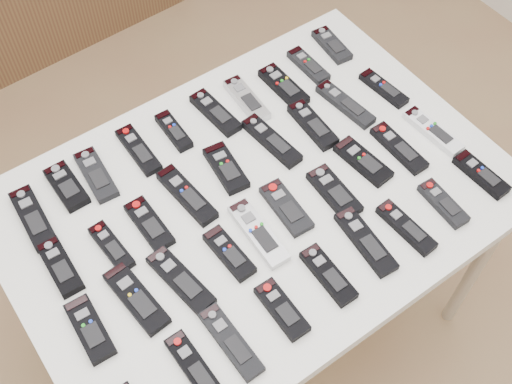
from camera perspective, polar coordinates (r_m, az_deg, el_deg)
ground at (r=2.30m, az=-1.28°, el=-12.31°), size 4.00×4.00×0.00m
table at (r=1.67m, az=0.00°, el=-1.51°), size 1.25×0.88×0.78m
remote_0 at (r=1.67m, az=-19.19°, el=-2.20°), size 0.07×0.19×0.02m
remote_1 at (r=1.70m, az=-16.48°, el=0.48°), size 0.06×0.15×0.02m
remote_2 at (r=1.70m, az=-14.02°, el=1.49°), size 0.07×0.17×0.02m
remote_3 at (r=1.73m, az=-10.41°, el=3.70°), size 0.05×0.18×0.02m
remote_4 at (r=1.75m, az=-7.32°, el=5.39°), size 0.05×0.14×0.02m
remote_5 at (r=1.79m, az=-3.64°, el=7.06°), size 0.06×0.18×0.02m
remote_6 at (r=1.82m, az=-0.84°, el=8.21°), size 0.06×0.18×0.02m
remote_7 at (r=1.85m, az=2.47°, el=9.37°), size 0.06×0.17×0.02m
remote_8 at (r=1.92m, az=4.67°, el=11.14°), size 0.05×0.15×0.02m
remote_9 at (r=1.99m, az=6.75°, el=12.84°), size 0.07×0.15×0.02m
remote_10 at (r=1.58m, az=-17.00°, el=-6.38°), size 0.06×0.16×0.02m
remote_11 at (r=1.57m, az=-12.72°, el=-4.77°), size 0.05×0.15×0.02m
remote_12 at (r=1.59m, az=-9.47°, el=-2.83°), size 0.06×0.16×0.02m
remote_13 at (r=1.62m, az=-6.16°, el=-0.27°), size 0.07×0.20×0.02m
remote_14 at (r=1.66m, az=-2.69°, el=2.15°), size 0.08×0.16×0.02m
remote_15 at (r=1.72m, az=1.39°, el=4.57°), size 0.07×0.20×0.02m
remote_16 at (r=1.76m, az=5.06°, el=5.97°), size 0.06×0.18×0.02m
remote_17 at (r=1.82m, az=7.93°, el=7.75°), size 0.06×0.20×0.02m
remote_18 at (r=1.88m, az=11.27°, el=9.03°), size 0.06×0.16×0.02m
remote_19 at (r=1.49m, az=-14.54°, el=-11.71°), size 0.07×0.16×0.02m
remote_20 at (r=1.50m, az=-10.58°, el=-9.26°), size 0.08×0.20×0.02m
remote_21 at (r=1.50m, az=-6.72°, el=-7.76°), size 0.08×0.20×0.02m
remote_22 at (r=1.53m, az=-2.40°, el=-5.46°), size 0.06×0.15×0.02m
remote_23 at (r=1.55m, az=0.21°, el=-3.66°), size 0.06×0.20×0.02m
remote_24 at (r=1.60m, az=2.70°, el=-1.39°), size 0.07×0.17×0.02m
remote_25 at (r=1.63m, az=6.97°, el=-0.01°), size 0.07×0.17×0.02m
remote_26 at (r=1.70m, az=9.50°, el=2.71°), size 0.07×0.17×0.02m
remote_27 at (r=1.75m, az=12.58°, el=3.84°), size 0.05×0.18×0.02m
remote_28 at (r=1.81m, az=15.45°, el=5.24°), size 0.06×0.19×0.02m
remote_30 at (r=1.42m, az=-5.43°, el=-15.36°), size 0.05×0.18×0.02m
remote_31 at (r=1.43m, az=-2.24°, el=-13.15°), size 0.05×0.19×0.02m
remote_32 at (r=1.46m, az=2.31°, el=-10.37°), size 0.05×0.15×0.02m
remote_33 at (r=1.51m, az=6.44°, el=-7.33°), size 0.05×0.16×0.02m
remote_34 at (r=1.56m, az=9.72°, el=-4.34°), size 0.07×0.20×0.02m
remote_35 at (r=1.60m, az=13.20°, el=-3.08°), size 0.05×0.17×0.02m
remote_36 at (r=1.67m, az=16.30°, el=-0.98°), size 0.05×0.15×0.02m
remote_37 at (r=1.75m, az=19.38°, el=1.48°), size 0.05×0.16×0.02m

